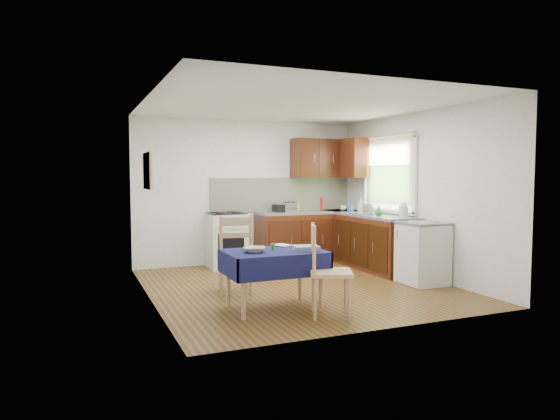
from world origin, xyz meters
name	(u,v)px	position (x,y,z in m)	size (l,w,h in m)	color
floor	(298,286)	(0.00, 0.00, 0.00)	(4.20, 4.20, 0.00)	#462912
ceiling	(298,105)	(0.00, 0.00, 2.50)	(4.00, 4.20, 0.02)	silver
wall_back	(248,192)	(0.00, 2.10, 1.25)	(4.00, 0.02, 2.50)	silver
wall_front	(386,205)	(0.00, -2.10, 1.25)	(4.00, 0.02, 2.50)	silver
wall_left	(149,199)	(-2.00, 0.00, 1.25)	(0.02, 4.20, 2.50)	silver
wall_right	(416,194)	(2.00, 0.00, 1.25)	(0.02, 4.20, 2.50)	silver
base_cabinets	(339,240)	(1.36, 1.26, 0.43)	(1.90, 2.30, 0.86)	#371209
worktop_back	(309,212)	(1.05, 1.80, 0.88)	(1.90, 0.60, 0.04)	slate
worktop_right	(376,216)	(1.70, 0.65, 0.88)	(0.60, 1.70, 0.04)	slate
worktop_corner	(341,211)	(1.70, 1.80, 0.88)	(0.60, 0.60, 0.04)	slate
splashback	(282,194)	(0.65, 2.08, 1.20)	(2.70, 0.02, 0.60)	white
upper_cabinets	(333,158)	(1.52, 1.80, 1.85)	(1.20, 0.85, 0.70)	#371209
stove	(226,240)	(-0.50, 1.80, 0.46)	(0.60, 0.61, 0.92)	silver
window	(389,169)	(1.97, 0.70, 1.65)	(0.04, 1.48, 1.26)	#2D4F20
fridge	(423,253)	(1.70, -0.55, 0.44)	(0.58, 0.60, 0.89)	silver
corkboard	(148,171)	(-1.97, 0.30, 1.60)	(0.04, 0.62, 0.47)	tan
dining_table	(274,260)	(-0.74, -0.96, 0.57)	(1.13, 0.76, 0.68)	#0F113F
chair_far	(235,252)	(-0.94, -0.10, 0.55)	(0.55, 0.55, 1.04)	tan
chair_near	(326,268)	(-0.32, -1.45, 0.54)	(0.59, 0.59, 1.01)	tan
toaster	(290,207)	(0.66, 1.78, 0.98)	(0.24, 0.14, 0.18)	#AFB0B4
sandwich_press	(282,207)	(0.55, 1.85, 0.98)	(0.28, 0.24, 0.16)	black
sauce_bottle	(322,205)	(1.23, 1.66, 1.02)	(0.06, 0.06, 0.24)	red
yellow_packet	(296,207)	(0.85, 1.90, 0.97)	(0.11, 0.07, 0.14)	yellow
dish_rack	(367,213)	(1.66, 0.85, 0.92)	(0.38, 0.29, 0.18)	gray
kettle	(404,211)	(1.73, -0.05, 1.01)	(0.14, 0.14, 0.24)	silver
cup	(343,208)	(1.70, 1.71, 0.94)	(0.11, 0.11, 0.09)	white
soap_bottle_a	(361,205)	(1.62, 0.98, 1.04)	(0.11, 0.11, 0.27)	silver
soap_bottle_b	(350,207)	(1.61, 1.30, 0.98)	(0.08, 0.08, 0.17)	blue
soap_bottle_c	(379,211)	(1.65, 0.48, 0.98)	(0.12, 0.12, 0.15)	green
plate_bowl	(254,250)	(-0.99, -0.99, 0.71)	(0.25, 0.25, 0.06)	beige
book	(277,246)	(-0.59, -0.68, 0.69)	(0.17, 0.23, 0.02)	white
spice_jar	(273,247)	(-0.74, -0.93, 0.72)	(0.04, 0.04, 0.08)	green
tea_towel	(306,248)	(-0.39, -1.07, 0.70)	(0.29, 0.23, 0.05)	navy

